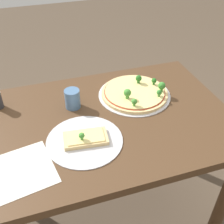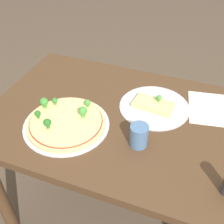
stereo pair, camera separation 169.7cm
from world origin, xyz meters
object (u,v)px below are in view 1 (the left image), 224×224
pizza_tray_slice (85,139)px  dining_table (98,138)px  pizza_tray_whole (135,93)px  drinking_cup (72,99)px

pizza_tray_slice → dining_table: bearing=53.7°
dining_table → pizza_tray_whole: size_ratio=3.42×
dining_table → pizza_tray_slice: bearing=-126.3°
pizza_tray_whole → drinking_cup: drinking_cup is taller
dining_table → drinking_cup: drinking_cup is taller
dining_table → pizza_tray_whole: (0.22, 0.12, 0.12)m
dining_table → pizza_tray_whole: 0.28m
pizza_tray_whole → pizza_tray_slice: (-0.30, -0.23, -0.01)m
pizza_tray_whole → pizza_tray_slice: bearing=-142.5°
dining_table → pizza_tray_whole: pizza_tray_whole is taller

